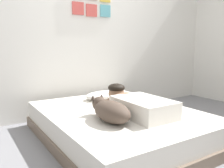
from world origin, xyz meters
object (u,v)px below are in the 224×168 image
Objects in this scene: dog at (110,111)px; coffee_cup at (124,99)px; bed at (119,124)px; pillow at (104,95)px; cell_phone at (118,111)px; person_lying at (135,103)px.

coffee_cup is (0.57, 0.56, -0.07)m from dog.
pillow is (0.15, 0.58, 0.22)m from bed.
pillow is 0.64m from cell_phone.
dog reaches higher than pillow.
coffee_cup is at bearing 46.04° from bed.
person_lying is 0.39m from dog.
bed is 3.82× the size of pillow.
person_lying is 1.60× the size of dog.
dog reaches higher than bed.
cell_phone reaches higher than bed.
person_lying reaches higher than coffee_cup.
coffee_cup reaches higher than cell_phone.
dog is at bearing -165.68° from person_lying.
person_lying is at bearing 14.32° from dog.
coffee_cup is at bearing 44.77° from dog.
person_lying is at bearing -93.99° from pillow.
bed is 0.17m from cell_phone.
pillow is at bearing 63.21° from dog.
person_lying is (0.10, -0.17, 0.27)m from bed.
dog is at bearing -136.44° from cell_phone.
pillow is 0.57× the size of person_lying.
bed is at bearing 119.92° from person_lying.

